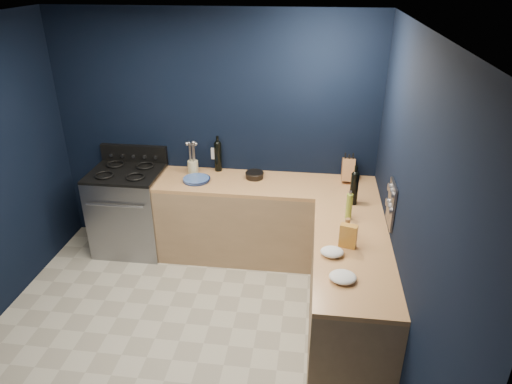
% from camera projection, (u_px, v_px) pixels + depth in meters
% --- Properties ---
extents(floor, '(3.50, 3.50, 0.02)m').
position_uv_depth(floor, '(179.00, 342.00, 4.07)').
color(floor, '#ADA897').
rests_on(floor, ground).
extents(ceiling, '(3.50, 3.50, 0.02)m').
position_uv_depth(ceiling, '(149.00, 26.00, 2.91)').
color(ceiling, silver).
rests_on(ceiling, ground).
extents(wall_back, '(3.50, 0.02, 2.60)m').
position_uv_depth(wall_back, '(215.00, 134.00, 5.06)').
color(wall_back, black).
rests_on(wall_back, ground).
extents(wall_right, '(0.02, 3.50, 2.60)m').
position_uv_depth(wall_right, '(407.00, 225.00, 3.29)').
color(wall_right, black).
rests_on(wall_right, ground).
extents(cab_back, '(2.30, 0.63, 0.86)m').
position_uv_depth(cab_back, '(266.00, 222.00, 5.08)').
color(cab_back, '#9B7A57').
rests_on(cab_back, floor).
extents(top_back, '(2.30, 0.63, 0.04)m').
position_uv_depth(top_back, '(266.00, 184.00, 4.88)').
color(top_back, '#935E34').
rests_on(top_back, cab_back).
extents(cab_right, '(0.63, 1.67, 0.86)m').
position_uv_depth(cab_right, '(348.00, 294.00, 3.96)').
color(cab_right, '#9B7A57').
rests_on(cab_right, floor).
extents(top_right, '(0.63, 1.67, 0.04)m').
position_uv_depth(top_right, '(353.00, 250.00, 3.76)').
color(top_right, '#935E34').
rests_on(top_right, cab_right).
extents(gas_range, '(0.76, 0.66, 0.92)m').
position_uv_depth(gas_range, '(130.00, 211.00, 5.23)').
color(gas_range, gray).
rests_on(gas_range, floor).
extents(oven_door, '(0.59, 0.02, 0.42)m').
position_uv_depth(oven_door, '(120.00, 226.00, 4.95)').
color(oven_door, black).
rests_on(oven_door, gas_range).
extents(cooktop, '(0.76, 0.66, 0.03)m').
position_uv_depth(cooktop, '(125.00, 173.00, 5.02)').
color(cooktop, black).
rests_on(cooktop, gas_range).
extents(backguard, '(0.76, 0.06, 0.20)m').
position_uv_depth(backguard, '(134.00, 154.00, 5.24)').
color(backguard, black).
rests_on(backguard, gas_range).
extents(spice_panel, '(0.02, 0.28, 0.38)m').
position_uv_depth(spice_panel, '(391.00, 204.00, 3.83)').
color(spice_panel, gray).
rests_on(spice_panel, wall_right).
extents(wall_outlet, '(0.09, 0.02, 0.13)m').
position_uv_depth(wall_outlet, '(215.00, 154.00, 5.13)').
color(wall_outlet, white).
rests_on(wall_outlet, wall_back).
extents(plate_stack, '(0.29, 0.29, 0.03)m').
position_uv_depth(plate_stack, '(196.00, 179.00, 4.91)').
color(plate_stack, '#2B5B98').
rests_on(plate_stack, top_back).
extents(ramekin, '(0.10, 0.10, 0.03)m').
position_uv_depth(ramekin, '(192.00, 168.00, 5.19)').
color(ramekin, white).
rests_on(ramekin, top_back).
extents(utensil_crock, '(0.14, 0.14, 0.14)m').
position_uv_depth(utensil_crock, '(193.00, 167.00, 5.07)').
color(utensil_crock, beige).
rests_on(utensil_crock, top_back).
extents(wine_bottle_back, '(0.10, 0.10, 0.32)m').
position_uv_depth(wine_bottle_back, '(218.00, 157.00, 5.09)').
color(wine_bottle_back, black).
rests_on(wine_bottle_back, top_back).
extents(lemon_basket, '(0.24, 0.24, 0.07)m').
position_uv_depth(lemon_basket, '(255.00, 175.00, 4.96)').
color(lemon_basket, black).
rests_on(lemon_basket, top_back).
extents(knife_block, '(0.13, 0.28, 0.29)m').
position_uv_depth(knife_block, '(348.00, 169.00, 4.89)').
color(knife_block, '#936037').
rests_on(knife_block, top_back).
extents(wine_bottle_right, '(0.09, 0.09, 0.31)m').
position_uv_depth(wine_bottle_right, '(354.00, 189.00, 4.38)').
color(wine_bottle_right, black).
rests_on(wine_bottle_right, top_right).
extents(oil_bottle, '(0.06, 0.06, 0.24)m').
position_uv_depth(oil_bottle, '(349.00, 206.00, 4.14)').
color(oil_bottle, '#91A635').
rests_on(oil_bottle, top_right).
extents(spice_jar_near, '(0.04, 0.04, 0.10)m').
position_uv_depth(spice_jar_near, '(347.00, 224.00, 4.01)').
color(spice_jar_near, olive).
rests_on(spice_jar_near, top_right).
extents(spice_jar_far, '(0.05, 0.05, 0.10)m').
position_uv_depth(spice_jar_far, '(351.00, 232.00, 3.89)').
color(spice_jar_far, olive).
rests_on(spice_jar_far, top_right).
extents(crouton_bag, '(0.15, 0.10, 0.20)m').
position_uv_depth(crouton_bag, '(348.00, 236.00, 3.73)').
color(crouton_bag, '#A7351F').
rests_on(crouton_bag, top_right).
extents(towel_front, '(0.20, 0.17, 0.06)m').
position_uv_depth(towel_front, '(332.00, 252.00, 3.64)').
color(towel_front, white).
rests_on(towel_front, top_right).
extents(towel_end, '(0.24, 0.22, 0.06)m').
position_uv_depth(towel_end, '(343.00, 277.00, 3.36)').
color(towel_end, white).
rests_on(towel_end, top_right).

